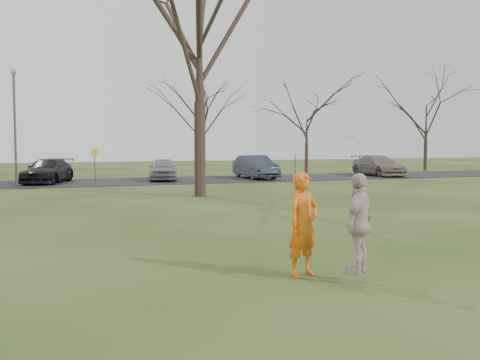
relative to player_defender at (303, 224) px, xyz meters
name	(u,v)px	position (x,y,z in m)	size (l,w,h in m)	color
ground	(315,279)	(0.11, -0.26, -0.95)	(120.00, 120.00, 0.00)	#1E380F
parking_strip	(125,182)	(0.11, 24.74, -0.93)	(62.00, 6.50, 0.04)	black
player_defender	(303,224)	(0.00, 0.00, 0.00)	(0.69, 0.45, 1.89)	orange
car_3	(48,171)	(-4.31, 24.94, -0.20)	(1.98, 4.87, 1.41)	black
car_4	(163,169)	(2.47, 24.85, -0.20)	(1.66, 4.14, 1.41)	gray
car_5	(256,167)	(8.55, 24.48, -0.15)	(1.61, 4.61, 1.52)	#2D3343
car_7	(379,166)	(17.85, 24.33, -0.19)	(2.01, 4.94, 1.43)	slate
catching_play	(359,223)	(0.69, -0.75, 0.09)	(1.06, 0.98, 2.39)	beige
lamp_post	(15,113)	(-5.89, 22.24, 3.02)	(0.34, 0.34, 6.27)	#47474C
sign_yellow	(95,160)	(-1.89, 21.74, 0.50)	(0.35, 0.35, 2.08)	#47474C
sign_white	(295,158)	(10.11, 21.74, 0.50)	(0.35, 0.35, 2.08)	#47474C
big_tree	(199,38)	(2.11, 14.74, 6.05)	(9.00, 9.00, 14.00)	#352821
small_tree_row	(176,122)	(4.49, 29.80, 2.95)	(55.00, 5.90, 8.50)	#352821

